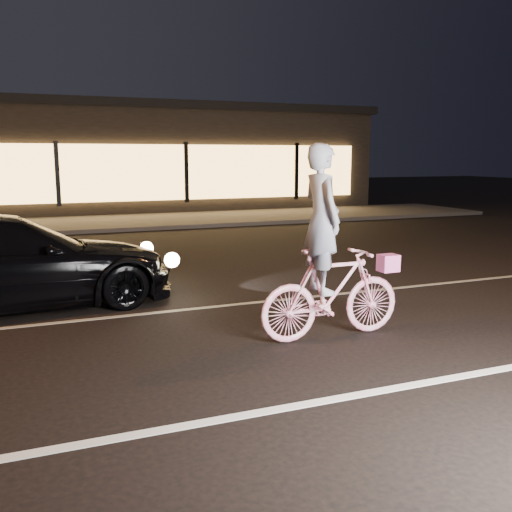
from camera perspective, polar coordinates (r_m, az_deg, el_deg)
name	(u,v)px	position (r m, az deg, el deg)	size (l,w,h in m)	color
ground	(144,366)	(6.26, -11.15, -10.72)	(90.00, 90.00, 0.00)	black
lane_stripe_near	(179,427)	(4.91, -7.66, -16.58)	(60.00, 0.12, 0.01)	silver
lane_stripe_far	(116,317)	(8.14, -13.85, -5.92)	(60.00, 0.10, 0.01)	gray
sidewalk	(63,225)	(18.92, -18.70, 2.98)	(30.00, 4.00, 0.12)	#383533
storefront	(51,157)	(24.76, -19.84, 9.29)	(25.40, 8.42, 4.20)	black
cyclist	(329,271)	(6.88, 7.32, -1.51)	(1.86, 0.64, 2.34)	#FF3A75
sedan	(6,263)	(8.89, -23.76, -0.60)	(4.94, 2.44, 1.38)	black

